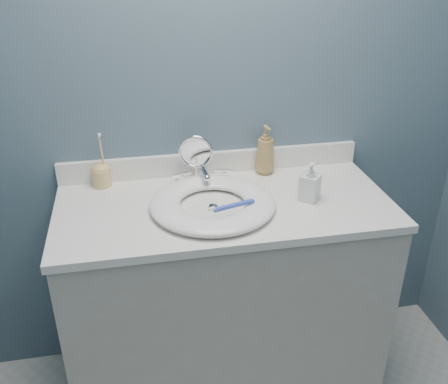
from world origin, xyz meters
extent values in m
cube|color=slate|center=(0.00, 1.25, 1.20)|extent=(2.20, 0.02, 2.40)
cube|color=#B8B4A8|center=(0.00, 0.97, 0.42)|extent=(1.20, 0.55, 0.85)
cube|color=white|center=(0.00, 0.97, 0.86)|extent=(1.22, 0.57, 0.03)
cube|color=white|center=(0.00, 1.24, 0.93)|extent=(1.22, 0.02, 0.09)
cylinder|color=silver|center=(-0.05, 0.94, 0.88)|extent=(0.04, 0.04, 0.01)
cube|color=silver|center=(-0.05, 1.16, 0.89)|extent=(0.22, 0.05, 0.01)
cylinder|color=silver|center=(-0.05, 1.16, 0.92)|extent=(0.03, 0.03, 0.06)
cylinder|color=silver|center=(-0.05, 1.11, 0.94)|extent=(0.02, 0.09, 0.02)
sphere|color=silver|center=(-0.05, 1.06, 0.94)|extent=(0.03, 0.03, 0.03)
cylinder|color=silver|center=(-0.14, 1.16, 0.90)|extent=(0.02, 0.02, 0.03)
cube|color=silver|center=(-0.14, 1.16, 0.92)|extent=(0.08, 0.03, 0.01)
cylinder|color=silver|center=(0.04, 1.16, 0.90)|extent=(0.02, 0.02, 0.03)
cube|color=silver|center=(0.04, 1.16, 0.92)|extent=(0.08, 0.03, 0.01)
cylinder|color=silver|center=(-0.08, 1.16, 0.88)|extent=(0.08, 0.08, 0.01)
cylinder|color=silver|center=(-0.08, 1.16, 0.93)|extent=(0.01, 0.01, 0.10)
torus|color=silver|center=(-0.08, 1.16, 1.01)|extent=(0.13, 0.04, 0.13)
cylinder|color=white|center=(-0.08, 1.16, 1.01)|extent=(0.11, 0.03, 0.11)
imported|color=#A08148|center=(0.21, 1.20, 0.98)|extent=(0.08, 0.09, 0.20)
imported|color=silver|center=(0.31, 0.94, 0.95)|extent=(0.09, 0.09, 0.15)
cylinder|color=#E1B870|center=(-0.44, 1.20, 0.92)|extent=(0.07, 0.07, 0.07)
ellipsoid|color=#E1B870|center=(-0.44, 1.20, 0.95)|extent=(0.07, 0.06, 0.04)
cylinder|color=#E9A384|center=(-0.43, 1.20, 1.02)|extent=(0.02, 0.02, 0.14)
cube|color=white|center=(-0.43, 1.20, 1.09)|extent=(0.01, 0.02, 0.01)
cube|color=blue|center=(0.01, 0.87, 0.92)|extent=(0.15, 0.06, 0.01)
cube|color=white|center=(-0.07, 0.85, 0.93)|extent=(0.02, 0.02, 0.01)
camera|label=1|loc=(-0.31, -0.59, 1.75)|focal=40.00mm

